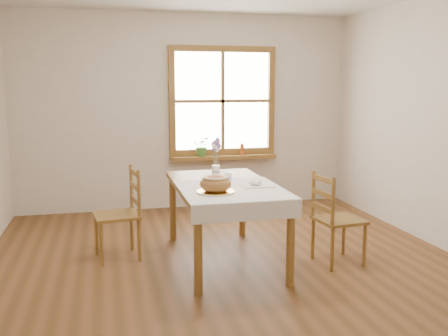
{
  "coord_description": "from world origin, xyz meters",
  "views": [
    {
      "loc": [
        -1.08,
        -4.17,
        1.67
      ],
      "look_at": [
        0.0,
        0.3,
        0.9
      ],
      "focal_mm": 40.0,
      "sensor_mm": 36.0,
      "label": 1
    }
  ],
  "objects_px": {
    "chair_left": "(116,214)",
    "bread_plate": "(216,192)",
    "chair_right": "(339,218)",
    "dining_table": "(224,193)",
    "flower_vase": "(216,171)"
  },
  "relations": [
    {
      "from": "dining_table",
      "to": "chair_right",
      "type": "height_order",
      "value": "chair_right"
    },
    {
      "from": "chair_right",
      "to": "chair_left",
      "type": "bearing_deg",
      "value": 66.67
    },
    {
      "from": "flower_vase",
      "to": "bread_plate",
      "type": "bearing_deg",
      "value": -102.82
    },
    {
      "from": "chair_left",
      "to": "chair_right",
      "type": "xyz_separation_m",
      "value": [
        2.03,
        -0.62,
        -0.01
      ]
    },
    {
      "from": "chair_left",
      "to": "chair_right",
      "type": "bearing_deg",
      "value": 64.67
    },
    {
      "from": "chair_left",
      "to": "bread_plate",
      "type": "bearing_deg",
      "value": 40.54
    },
    {
      "from": "bread_plate",
      "to": "flower_vase",
      "type": "bearing_deg",
      "value": 77.18
    },
    {
      "from": "bread_plate",
      "to": "flower_vase",
      "type": "xyz_separation_m",
      "value": [
        0.2,
        0.89,
        0.03
      ]
    },
    {
      "from": "dining_table",
      "to": "bread_plate",
      "type": "xyz_separation_m",
      "value": [
        -0.17,
        -0.42,
        0.1
      ]
    },
    {
      "from": "dining_table",
      "to": "chair_right",
      "type": "relative_size",
      "value": 1.85
    },
    {
      "from": "dining_table",
      "to": "bread_plate",
      "type": "height_order",
      "value": "bread_plate"
    },
    {
      "from": "dining_table",
      "to": "chair_left",
      "type": "relative_size",
      "value": 1.81
    },
    {
      "from": "dining_table",
      "to": "chair_left",
      "type": "height_order",
      "value": "chair_left"
    },
    {
      "from": "chair_right",
      "to": "flower_vase",
      "type": "bearing_deg",
      "value": 45.41
    },
    {
      "from": "bread_plate",
      "to": "chair_right",
      "type": "bearing_deg",
      "value": 4.49
    }
  ]
}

